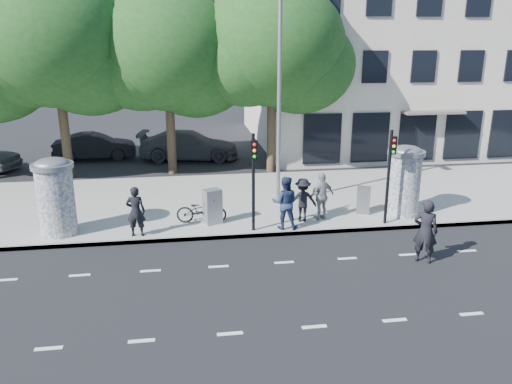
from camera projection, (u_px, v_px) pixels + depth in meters
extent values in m
plane|color=black|center=(294.00, 284.00, 13.86)|extent=(120.00, 120.00, 0.00)
cube|color=gray|center=(255.00, 200.00, 20.93)|extent=(40.00, 8.00, 0.15)
cube|color=slate|center=(272.00, 234.00, 17.20)|extent=(40.00, 0.10, 0.16)
cube|color=silver|center=(314.00, 327.00, 11.77)|extent=(32.00, 0.12, 0.01)
cube|color=silver|center=(284.00, 262.00, 15.18)|extent=(32.00, 0.12, 0.01)
cylinder|color=beige|center=(56.00, 201.00, 16.74)|extent=(1.20, 1.20, 2.30)
cylinder|color=slate|center=(52.00, 166.00, 16.38)|extent=(1.36, 1.36, 0.16)
ellipsoid|color=slate|center=(52.00, 164.00, 16.36)|extent=(1.10, 1.10, 0.38)
cylinder|color=beige|center=(404.00, 185.00, 18.64)|extent=(1.20, 1.20, 2.30)
cylinder|color=slate|center=(406.00, 153.00, 18.29)|extent=(1.36, 1.36, 0.16)
ellipsoid|color=slate|center=(407.00, 151.00, 18.26)|extent=(1.10, 1.10, 0.38)
cylinder|color=black|center=(253.00, 183.00, 16.88)|extent=(0.11, 0.11, 3.40)
cube|color=black|center=(254.00, 150.00, 16.36)|extent=(0.22, 0.14, 0.62)
cylinder|color=black|center=(388.00, 178.00, 17.54)|extent=(0.11, 0.11, 3.40)
cube|color=black|center=(393.00, 145.00, 17.02)|extent=(0.22, 0.14, 0.62)
cylinder|color=slate|center=(279.00, 104.00, 19.10)|extent=(0.16, 0.16, 8.00)
cylinder|color=#38281C|center=(65.00, 130.00, 23.82)|extent=(0.44, 0.44, 4.73)
ellipsoid|color=#163E17|center=(54.00, 40.00, 22.61)|extent=(7.20, 7.20, 6.12)
cylinder|color=#38281C|center=(171.00, 130.00, 24.75)|extent=(0.44, 0.44, 4.41)
ellipsoid|color=#163E17|center=(167.00, 49.00, 23.62)|extent=(6.80, 6.80, 5.78)
cylinder|color=#38281C|center=(271.00, 127.00, 25.04)|extent=(0.44, 0.44, 4.59)
ellipsoid|color=#163E17|center=(272.00, 44.00, 23.86)|extent=(7.00, 7.00, 5.95)
cube|color=#B3A796|center=(409.00, 48.00, 32.69)|extent=(20.00, 15.00, 12.00)
cube|color=black|center=(463.00, 135.00, 26.83)|extent=(18.00, 0.10, 2.60)
cube|color=#59544C|center=(433.00, 112.00, 25.84)|extent=(3.20, 0.90, 0.12)
cube|color=#194C8C|center=(290.00, 108.00, 25.05)|extent=(1.60, 0.06, 0.30)
imported|color=black|center=(136.00, 211.00, 16.62)|extent=(0.66, 0.46, 1.73)
imported|color=#1C2948|center=(285.00, 203.00, 17.29)|extent=(1.04, 0.88, 1.88)
imported|color=black|center=(303.00, 200.00, 18.04)|extent=(1.08, 0.67, 1.60)
imported|color=gray|center=(322.00, 196.00, 18.19)|extent=(1.18, 0.93, 1.77)
imported|color=black|center=(425.00, 231.00, 14.98)|extent=(0.86, 0.77, 1.98)
imported|color=black|center=(201.00, 210.00, 17.95)|extent=(0.85, 1.86, 0.95)
cube|color=gray|center=(212.00, 207.00, 17.83)|extent=(0.73, 0.64, 1.27)
cube|color=slate|center=(363.00, 200.00, 18.93)|extent=(0.59, 0.52, 1.04)
imported|color=black|center=(95.00, 146.00, 28.20)|extent=(1.82, 4.55, 1.47)
imported|color=#4A4B50|center=(189.00, 145.00, 28.18)|extent=(2.98, 5.81, 1.61)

